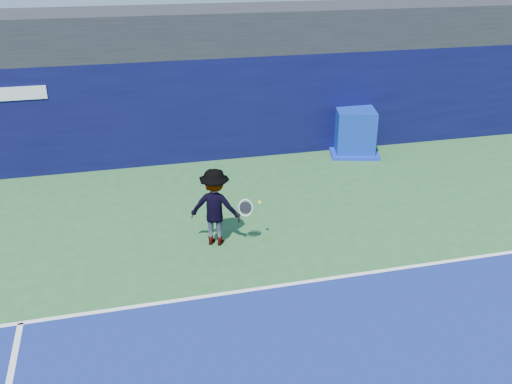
# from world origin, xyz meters

# --- Properties ---
(baseline) EXTENTS (24.00, 0.10, 0.01)m
(baseline) POSITION_xyz_m (0.00, 3.00, 0.01)
(baseline) COLOR white
(baseline) RESTS_ON ground
(stadium_band) EXTENTS (36.00, 3.00, 1.20)m
(stadium_band) POSITION_xyz_m (0.00, 11.50, 3.60)
(stadium_band) COLOR black
(stadium_band) RESTS_ON back_wall_assembly
(back_wall_assembly) EXTENTS (36.00, 1.03, 3.00)m
(back_wall_assembly) POSITION_xyz_m (-0.00, 10.50, 1.50)
(back_wall_assembly) COLOR #090A34
(back_wall_assembly) RESTS_ON ground
(equipment_cart) EXTENTS (1.75, 1.75, 1.37)m
(equipment_cart) POSITION_xyz_m (3.96, 9.59, 0.63)
(equipment_cart) COLOR #0B299D
(equipment_cart) RESTS_ON ground
(tennis_player) EXTENTS (1.38, 1.01, 1.70)m
(tennis_player) POSITION_xyz_m (-1.23, 4.98, 0.85)
(tennis_player) COLOR silver
(tennis_player) RESTS_ON ground
(tennis_ball) EXTENTS (0.08, 0.08, 0.08)m
(tennis_ball) POSITION_xyz_m (-0.31, 4.80, 0.93)
(tennis_ball) COLOR yellow
(tennis_ball) RESTS_ON ground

